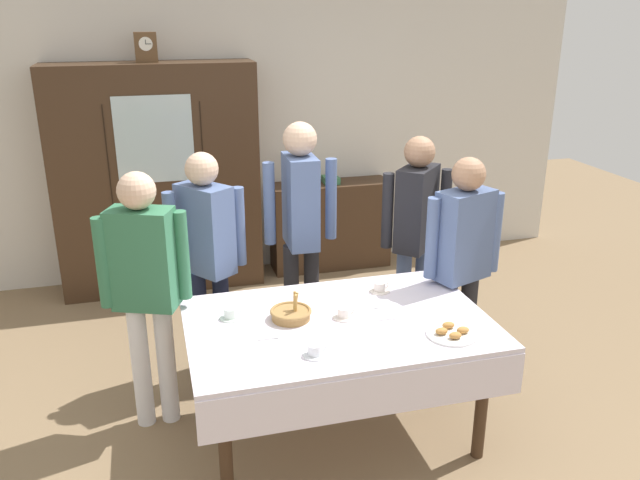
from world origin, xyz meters
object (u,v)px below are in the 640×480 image
object	(u,v)px
tea_cup_center	(315,351)
bread_basket	(291,313)
wall_cabinet	(158,180)
mantel_clock	(146,47)
tea_cup_far_left	(231,314)
spoon_front_edge	(373,309)
person_near_right_end	(301,217)
tea_cup_near_left	(344,313)
dining_table	(340,338)
spoon_mid_right	(272,338)
spoon_near_left	(391,319)
person_by_cabinet	(416,224)
pastry_plate	(452,333)
person_behind_table_left	(462,252)
book_stack	(331,180)
tea_cup_back_edge	(380,288)
bookshelf_low	(330,225)
person_beside_shelf	(207,246)
person_behind_table_right	(145,278)

from	to	relation	value
tea_cup_center	bread_basket	distance (m)	0.43
wall_cabinet	tea_cup_center	bearing A→B (deg)	-76.91
mantel_clock	tea_cup_far_left	world-z (taller)	mantel_clock
spoon_front_edge	person_near_right_end	bearing A→B (deg)	102.71
mantel_clock	tea_cup_near_left	world-z (taller)	mantel_clock
wall_cabinet	mantel_clock	distance (m)	1.12
bread_basket	person_near_right_end	size ratio (longest dim) A/B	0.14
person_near_right_end	tea_cup_far_left	bearing A→B (deg)	-126.57
dining_table	tea_cup_center	xyz separation A→B (m)	(-0.23, -0.30, 0.12)
spoon_mid_right	wall_cabinet	bearing A→B (deg)	100.50
spoon_near_left	wall_cabinet	bearing A→B (deg)	114.53
dining_table	person_by_cabinet	size ratio (longest dim) A/B	1.06
tea_cup_near_left	spoon_near_left	xyz separation A→B (m)	(0.25, -0.09, -0.02)
wall_cabinet	dining_table	bearing A→B (deg)	-70.84
mantel_clock	tea_cup_center	xyz separation A→B (m)	(0.67, -2.89, -1.34)
pastry_plate	person_behind_table_left	size ratio (longest dim) A/B	0.18
book_stack	tea_cup_back_edge	bearing A→B (deg)	-98.42
tea_cup_near_left	tea_cup_back_edge	world-z (taller)	same
bookshelf_low	dining_table	bearing A→B (deg)	-104.94
mantel_clock	bread_basket	distance (m)	2.87
tea_cup_back_edge	person_beside_shelf	distance (m)	1.16
book_stack	spoon_near_left	distance (m)	2.70
person_by_cabinet	person_behind_table_right	bearing A→B (deg)	-165.93
person_near_right_end	bookshelf_low	bearing A→B (deg)	66.88
bookshelf_low	person_beside_shelf	world-z (taller)	person_beside_shelf
bookshelf_low	spoon_front_edge	world-z (taller)	bookshelf_low
bread_basket	tea_cup_back_edge	bearing A→B (deg)	19.90
tea_cup_back_edge	book_stack	bearing A→B (deg)	81.58
book_stack	pastry_plate	bearing A→B (deg)	-93.08
book_stack	person_behind_table_left	distance (m)	2.28
spoon_front_edge	spoon_mid_right	xyz separation A→B (m)	(-0.64, -0.20, 0.00)
bookshelf_low	person_behind_table_right	size ratio (longest dim) A/B	0.72
tea_cup_far_left	spoon_near_left	distance (m)	0.92
person_near_right_end	person_by_cabinet	xyz separation A→B (m)	(0.81, -0.14, -0.08)
tea_cup_center	person_behind_table_right	distance (m)	1.13
tea_cup_center	spoon_near_left	world-z (taller)	tea_cup_center
wall_cabinet	bookshelf_low	bearing A→B (deg)	1.80
dining_table	person_near_right_end	distance (m)	1.13
dining_table	spoon_mid_right	distance (m)	0.42
spoon_front_edge	person_beside_shelf	size ratio (longest dim) A/B	0.07
spoon_near_left	person_by_cabinet	world-z (taller)	person_by_cabinet
person_near_right_end	person_beside_shelf	bearing A→B (deg)	-167.01
tea_cup_back_edge	person_near_right_end	distance (m)	0.83
tea_cup_near_left	person_behind_table_left	distance (m)	0.96
book_stack	spoon_near_left	xyz separation A→B (m)	(-0.41, -2.67, -0.12)
bookshelf_low	wall_cabinet	bearing A→B (deg)	-178.20
wall_cabinet	spoon_near_left	bearing A→B (deg)	-65.47
tea_cup_center	book_stack	bearing A→B (deg)	72.44
tea_cup_back_edge	mantel_clock	bearing A→B (deg)	119.56
mantel_clock	pastry_plate	distance (m)	3.50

